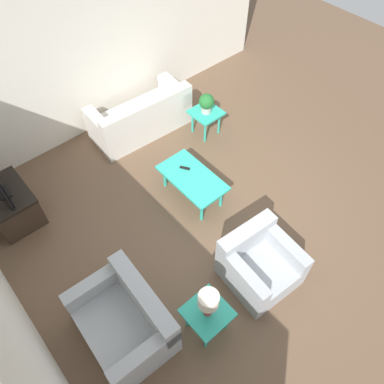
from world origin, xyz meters
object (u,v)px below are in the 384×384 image
Objects in this scene: loveseat at (126,321)px; table_lamp at (208,302)px; side_table_lamp at (207,314)px; side_table_plant at (206,115)px; tv_stand_chest at (11,204)px; sofa at (142,118)px; potted_plant at (206,103)px; coffee_table at (192,179)px; armchair at (258,263)px.

loveseat is 2.79× the size of table_lamp.
loveseat reaches higher than side_table_lamp.
tv_stand_chest is at bearing 81.81° from side_table_plant.
sofa is 3.81m from table_lamp.
coffee_table is at bearing 129.63° from potted_plant.
coffee_table is 2.15× the size of side_table_plant.
side_table_plant is 0.27m from potted_plant.
coffee_table is (-1.75, 0.31, 0.09)m from sofa.
armchair reaches higher than coffee_table.
potted_plant is at bearing -98.19° from tv_stand_chest.
armchair reaches higher than tv_stand_chest.
sofa is 1.67× the size of coffee_table.
table_lamp is at bearing -161.41° from tv_stand_chest.
potted_plant reaches higher than loveseat.
sofa is 1.46× the size of loveseat.
side_table_plant is (2.58, -1.41, 0.10)m from armchair.
side_table_plant is (2.06, -3.16, 0.11)m from loveseat.
potted_plant is (0.00, 0.00, 0.27)m from side_table_plant.
sofa is 3.67m from loveseat.
tv_stand_chest is (3.08, 2.06, -0.00)m from armchair.
table_lamp is at bearing 143.84° from coffee_table.
potted_plant is at bearing 140.49° from sofa.
tv_stand_chest is at bearing 18.59° from table_lamp.
table_lamp is (-0.61, -0.76, 0.49)m from loveseat.
side_table_lamp is at bearing -170.13° from armchair.
table_lamp reaches higher than armchair.
loveseat is 1.42× the size of tv_stand_chest.
loveseat reaches higher than side_table_plant.
side_table_plant reaches higher than coffee_table.
loveseat is 3.79m from potted_plant.
table_lamp is at bearing 90.00° from side_table_lamp.
potted_plant is at bearing -50.37° from coffee_table.
sofa is at bearing 143.75° from loveseat.
side_table_lamp is (-1.70, 1.25, 0.01)m from coffee_table.
sofa reaches higher than tv_stand_chest.
sofa is 3.59× the size of side_table_plant.
potted_plant reaches higher than armchair.
armchair reaches higher than side_table_lamp.
side_table_lamp reaches higher than coffee_table.
armchair is 2.96m from potted_plant.
sofa is at bearing 47.36° from potted_plant.
tv_stand_chest is at bearing 128.68° from armchair.
coffee_table is 2.73m from tv_stand_chest.
table_lamp reaches higher than side_table_plant.
side_table_lamp is (-0.09, 1.00, 0.10)m from armchair.
table_lamp is at bearing 137.93° from potted_plant.
armchair reaches higher than side_table_plant.
side_table_lamp is (-3.45, 1.55, 0.10)m from sofa.
armchair is 1.83m from loveseat.
potted_plant is 3.59m from table_lamp.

